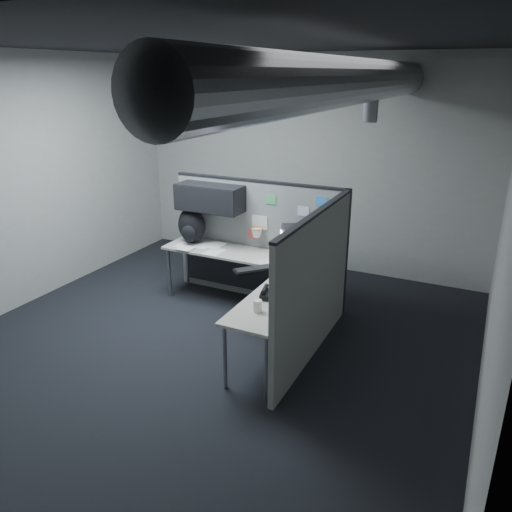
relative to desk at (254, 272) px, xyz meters
The scene contains 12 objects.
room 1.69m from the desk, 59.55° to the right, with size 5.62×5.62×3.22m.
partition_back 0.77m from the desk, 126.93° to the left, with size 2.44×0.42×1.63m.
partition_right 1.09m from the desk, 26.97° to the right, with size 0.07×2.23×1.63m.
desk is the anchor object (origin of this frame).
monitor 0.66m from the desk, 24.16° to the left, with size 0.56×0.56×0.47m.
keyboard 0.29m from the desk, 64.48° to the right, with size 0.45×0.46×0.04m.
mouse 0.78m from the desk, 37.31° to the right, with size 0.26×0.24×0.04m.
phone 1.00m from the desk, 53.98° to the right, with size 0.25×0.26×0.10m.
bottles 1.46m from the desk, 55.60° to the right, with size 0.12×0.14×0.07m.
cup 1.31m from the desk, 62.32° to the right, with size 0.09×0.09×0.12m, color silver.
papers 0.94m from the desk, 165.71° to the left, with size 0.70×0.52×0.01m.
backpack 1.22m from the desk, 163.23° to the left, with size 0.41×0.37×0.49m.
Camera 1 is at (2.66, -4.39, 2.93)m, focal length 35.00 mm.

